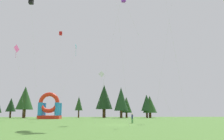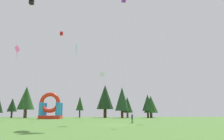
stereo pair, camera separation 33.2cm
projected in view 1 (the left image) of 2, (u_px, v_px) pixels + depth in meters
ground_plane at (114, 125)px, 31.53m from camera, size 120.00×120.00×0.00m
kite_pink_diamond at (16, 49)px, 45.42m from camera, size 2.72×1.77×14.62m
kite_red_box at (61, 34)px, 64.63m from camera, size 2.15×5.77×24.09m
kite_cyan_diamond at (76, 47)px, 50.69m from camera, size 3.60×4.74×16.52m
kite_white_diamond at (102, 75)px, 56.94m from camera, size 3.47×2.89×11.46m
kite_black_box at (31, 2)px, 46.00m from camera, size 0.85×9.90×24.18m
person_left_edge at (132, 117)px, 35.73m from camera, size 0.33×0.33×1.54m
inflatable_red_slide at (50, 109)px, 61.93m from camera, size 5.73×4.75×7.02m
tree_row_1 at (11, 105)px, 74.62m from camera, size 3.15×3.15×6.34m
tree_row_2 at (25, 98)px, 72.41m from camera, size 5.33×5.33×9.90m
tree_row_3 at (79, 104)px, 75.76m from camera, size 2.58×2.58×6.94m
tree_row_4 at (104, 97)px, 75.81m from camera, size 5.52×5.52×10.76m
tree_row_5 at (121, 99)px, 72.56m from camera, size 4.37×4.37×9.65m
tree_row_6 at (126, 105)px, 75.66m from camera, size 3.59×3.59×6.79m
tree_row_7 at (147, 103)px, 73.99m from camera, size 3.60×3.60×7.46m
tree_row_8 at (150, 104)px, 74.13m from camera, size 4.48×4.48×7.00m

